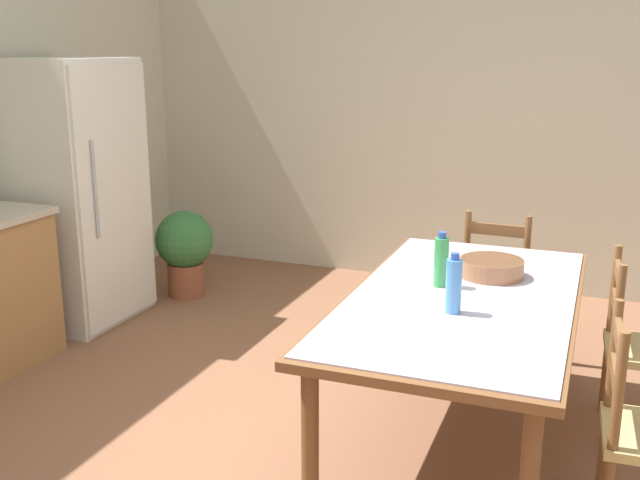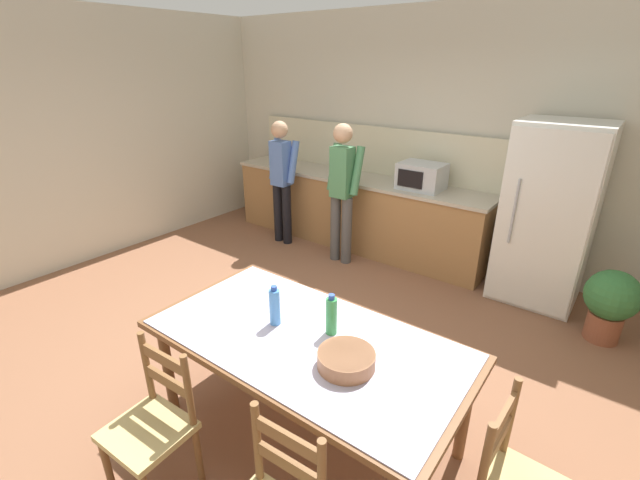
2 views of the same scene
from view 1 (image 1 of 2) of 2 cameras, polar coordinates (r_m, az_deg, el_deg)
The scene contains 9 objects.
wall_right at distance 6.07m, azimuth 9.87°, elevation 10.28°, with size 0.12×5.20×2.90m, color beige.
refrigerator at distance 5.43m, azimuth -18.17°, elevation 3.45°, with size 0.80×0.73×1.81m.
dining_table at distance 3.58m, azimuth 10.78°, elevation -5.25°, with size 1.99×1.05×0.76m.
bottle_near_centre at distance 3.29m, azimuth 10.15°, elevation -3.42°, with size 0.07×0.07×0.27m.
bottle_off_centre at distance 3.64m, azimuth 9.22°, elevation -1.61°, with size 0.07×0.07×0.27m.
serving_bowl at distance 3.86m, azimuth 12.94°, elevation -1.99°, with size 0.32×0.32×0.09m.
chair_head_end at distance 4.86m, azimuth 13.39°, elevation -3.09°, with size 0.41×0.43×0.91m.
chair_side_near_right at distance 4.05m, azimuth 23.20°, elevation -7.58°, with size 0.44×0.42×0.91m.
potted_plant at distance 5.83m, azimuth -10.28°, elevation -0.55°, with size 0.44×0.44×0.67m.
Camera 1 is at (-2.67, -1.25, 1.89)m, focal length 42.00 mm.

